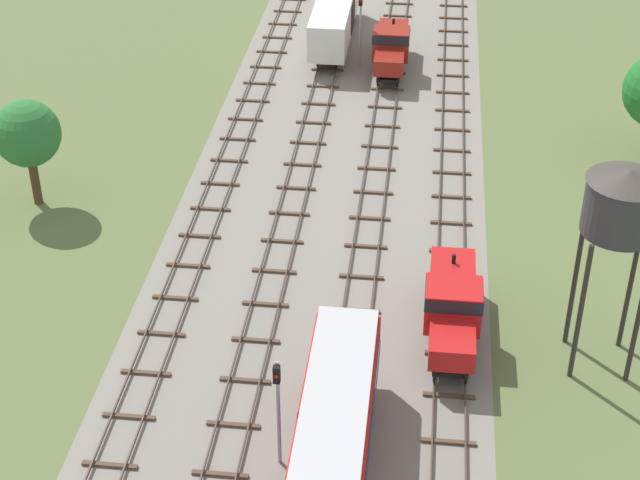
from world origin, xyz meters
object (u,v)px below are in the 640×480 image
water_tower (623,206)px  signal_post_nearest (278,401)px  shunter_loco_centre_left_mid (391,45)px  freight_boxcar_left_midfar (335,13)px  signal_post_near (360,22)px  shunter_loco_centre_near (453,305)px

water_tower → signal_post_nearest: size_ratio=1.89×
shunter_loco_centre_left_mid → freight_boxcar_left_midfar: (-4.73, 4.94, 0.44)m
freight_boxcar_left_midfar → signal_post_nearest: bearing=-87.1°
water_tower → signal_post_near: size_ratio=1.76×
shunter_loco_centre_near → signal_post_near: signal_post_near is taller
water_tower → signal_post_near: bearing=112.8°
freight_boxcar_left_midfar → water_tower: (16.39, -38.18, 6.20)m
water_tower → signal_post_near: 36.53m
shunter_loco_centre_near → water_tower: bearing=-7.8°
signal_post_near → signal_post_nearest: bearing=-90.0°
signal_post_nearest → shunter_loco_centre_near: bearing=52.9°
shunter_loco_centre_near → water_tower: water_tower is taller
freight_boxcar_left_midfar → signal_post_nearest: (2.36, -46.62, 1.03)m
shunter_loco_centre_near → shunter_loco_centre_left_mid: (-4.74, 32.30, 0.00)m
freight_boxcar_left_midfar → signal_post_near: size_ratio=2.37×
shunter_loco_centre_left_mid → signal_post_nearest: (-2.37, -41.69, 1.47)m
shunter_loco_centre_near → shunter_loco_centre_left_mid: size_ratio=1.00×
shunter_loco_centre_left_mid → signal_post_near: bearing=177.1°
freight_boxcar_left_midfar → signal_post_nearest: signal_post_nearest is taller
shunter_loco_centre_near → freight_boxcar_left_midfar: size_ratio=0.60×
freight_boxcar_left_midfar → signal_post_near: signal_post_near is taller
shunter_loco_centre_left_mid → water_tower: bearing=-70.7°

